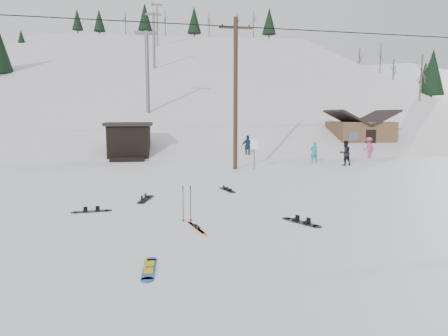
{
  "coord_description": "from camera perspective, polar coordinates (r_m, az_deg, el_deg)",
  "views": [
    {
      "loc": [
        -1.95,
        -9.99,
        3.3
      ],
      "look_at": [
        -0.03,
        4.15,
        1.4
      ],
      "focal_mm": 32.0,
      "sensor_mm": 36.0,
      "label": 1
    }
  ],
  "objects": [
    {
      "name": "hero_skis",
      "position": [
        11.87,
        -3.96,
        -8.46
      ],
      "size": [
        0.52,
        1.56,
        0.08
      ],
      "rotation": [
        0.0,
        0.0,
        0.27
      ],
      "color": "#D74D16",
      "rests_on": "ground"
    },
    {
      "name": "ground",
      "position": [
        10.7,
        3.2,
        -10.39
      ],
      "size": [
        200.0,
        200.0,
        0.0
      ],
      "primitive_type": "plane",
      "color": "white",
      "rests_on": "ground"
    },
    {
      "name": "ridge_right",
      "position": [
        73.48,
        25.5,
        -4.39
      ],
      "size": [
        45.66,
        93.98,
        54.59
      ],
      "primitive_type": "cube",
      "rotation": [
        0.21,
        -0.05,
        -0.12
      ],
      "color": "white",
      "rests_on": "ground"
    },
    {
      "name": "lift_tower_mid",
      "position": [
        61.04,
        -10.0,
        17.91
      ],
      "size": [
        2.2,
        0.36,
        8.0
      ],
      "color": "#595B60",
      "rests_on": "ski_slope"
    },
    {
      "name": "skier_dark",
      "position": [
        27.44,
        16.91,
        2.06
      ],
      "size": [
        0.9,
        0.76,
        1.63
      ],
      "primitive_type": "imported",
      "rotation": [
        0.0,
        0.0,
        3.34
      ],
      "color": "black",
      "rests_on": "ground"
    },
    {
      "name": "treeline_crest",
      "position": [
        96.07,
        -6.58,
        5.57
      ],
      "size": [
        50.0,
        6.0,
        10.0
      ],
      "primitive_type": null,
      "color": "black",
      "rests_on": "ski_slope"
    },
    {
      "name": "trail_sign",
      "position": [
        24.19,
        4.36,
        2.76
      ],
      "size": [
        0.5,
        0.09,
        1.85
      ],
      "color": "#595B60",
      "rests_on": "ground"
    },
    {
      "name": "skier_teal",
      "position": [
        28.35,
        12.74,
        2.2
      ],
      "size": [
        0.55,
        0.37,
        1.46
      ],
      "primitive_type": "imported",
      "rotation": [
        0.0,
        0.0,
        3.09
      ],
      "color": "#0E8892",
      "rests_on": "ground"
    },
    {
      "name": "ski_poles",
      "position": [
        12.45,
        -5.34,
        -5.05
      ],
      "size": [
        0.31,
        0.08,
        1.14
      ],
      "color": "black",
      "rests_on": "ground"
    },
    {
      "name": "board_scatter_f",
      "position": [
        17.63,
        0.47,
        -3.12
      ],
      "size": [
        0.6,
        1.36,
        0.1
      ],
      "rotation": [
        0.0,
        0.0,
        1.87
      ],
      "color": "black",
      "rests_on": "ground"
    },
    {
      "name": "treeline_right",
      "position": [
        64.45,
        28.44,
        3.74
      ],
      "size": [
        20.0,
        60.0,
        10.0
      ],
      "primitive_type": null,
      "color": "black",
      "rests_on": "ground"
    },
    {
      "name": "skier_pink",
      "position": [
        33.0,
        19.97,
        2.78
      ],
      "size": [
        1.18,
        0.97,
        1.59
      ],
      "primitive_type": "imported",
      "rotation": [
        0.0,
        0.0,
        3.58
      ],
      "color": "#B8416B",
      "rests_on": "ground"
    },
    {
      "name": "utility_pole",
      "position": [
        24.35,
        1.65,
        10.83
      ],
      "size": [
        2.0,
        0.26,
        9.0
      ],
      "color": "#3A2819",
      "rests_on": "ground"
    },
    {
      "name": "cabin",
      "position": [
        38.02,
        18.83,
        4.44
      ],
      "size": [
        5.39,
        4.4,
        3.77
      ],
      "color": "brown",
      "rests_on": "ground"
    },
    {
      "name": "lift_hut",
      "position": [
        31.14,
        -13.35,
        3.82
      ],
      "size": [
        3.4,
        4.1,
        2.75
      ],
      "color": "black",
      "rests_on": "ground"
    },
    {
      "name": "ski_slope",
      "position": [
        66.8,
        -5.87,
        -5.7
      ],
      "size": [
        60.0,
        85.24,
        65.97
      ],
      "primitive_type": "cube",
      "rotation": [
        0.31,
        0.0,
        0.0
      ],
      "color": "silver",
      "rests_on": "ground"
    },
    {
      "name": "board_scatter_b",
      "position": [
        15.99,
        -11.11,
        -4.36
      ],
      "size": [
        0.59,
        1.55,
        0.11
      ],
      "rotation": [
        0.0,
        0.0,
        1.34
      ],
      "color": "black",
      "rests_on": "ground"
    },
    {
      "name": "lift_tower_far",
      "position": [
        81.92,
        -9.54,
        19.86
      ],
      "size": [
        2.2,
        0.36,
        8.0
      ],
      "color": "#595B60",
      "rests_on": "ski_slope"
    },
    {
      "name": "board_scatter_a",
      "position": [
        14.5,
        -18.39,
        -5.86
      ],
      "size": [
        1.35,
        0.39,
        0.1
      ],
      "rotation": [
        0.0,
        0.0,
        0.13
      ],
      "color": "black",
      "rests_on": "ground"
    },
    {
      "name": "lift_tower_near",
      "position": [
        40.3,
        -10.91,
        13.95
      ],
      "size": [
        2.2,
        0.36,
        8.0
      ],
      "color": "#595B60",
      "rests_on": "ski_slope"
    },
    {
      "name": "skier_navy",
      "position": [
        30.69,
        3.43,
        3.05
      ],
      "size": [
        1.12,
        0.8,
        1.77
      ],
      "primitive_type": "imported",
      "rotation": [
        0.0,
        0.0,
        2.75
      ],
      "color": "#192740",
      "rests_on": "ground"
    },
    {
      "name": "hero_snowboard",
      "position": [
        8.98,
        -10.64,
        -13.92
      ],
      "size": [
        0.29,
        1.41,
        0.1
      ],
      "rotation": [
        0.0,
        0.0,
        1.55
      ],
      "color": "#1C4DB6",
      "rests_on": "ground"
    },
    {
      "name": "board_scatter_d",
      "position": [
        12.63,
        10.97,
        -7.58
      ],
      "size": [
        0.91,
        1.3,
        0.1
      ],
      "rotation": [
        0.0,
        0.0,
        -1.02
      ],
      "color": "black",
      "rests_on": "ground"
    }
  ]
}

